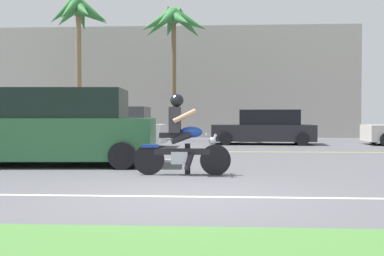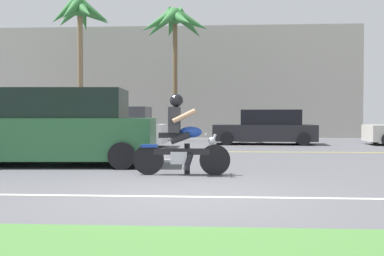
{
  "view_description": "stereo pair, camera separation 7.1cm",
  "coord_description": "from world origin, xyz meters",
  "px_view_note": "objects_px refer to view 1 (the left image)",
  "views": [
    {
      "loc": [
        0.5,
        -7.12,
        1.26
      ],
      "look_at": [
        -0.16,
        4.34,
        0.95
      ],
      "focal_mm": 43.02,
      "sensor_mm": 36.0,
      "label": 1
    },
    {
      "loc": [
        0.57,
        -7.11,
        1.26
      ],
      "look_at": [
        -0.16,
        4.34,
        0.95
      ],
      "focal_mm": 43.02,
      "sensor_mm": 36.0,
      "label": 2
    }
  ],
  "objects_px": {
    "motorcyclist": "(181,141)",
    "suv_nearby": "(60,128)",
    "palm_tree_1": "(79,19)",
    "palm_tree_0": "(173,25)",
    "parked_car_2": "(265,128)",
    "parked_car_1": "(112,128)"
  },
  "relations": [
    {
      "from": "suv_nearby",
      "to": "parked_car_2",
      "type": "bearing_deg",
      "value": 55.52
    },
    {
      "from": "suv_nearby",
      "to": "parked_car_2",
      "type": "distance_m",
      "value": 10.67
    },
    {
      "from": "motorcyclist",
      "to": "palm_tree_1",
      "type": "relative_size",
      "value": 0.28
    },
    {
      "from": "suv_nearby",
      "to": "palm_tree_1",
      "type": "bearing_deg",
      "value": 104.92
    },
    {
      "from": "motorcyclist",
      "to": "parked_car_1",
      "type": "height_order",
      "value": "motorcyclist"
    },
    {
      "from": "parked_car_2",
      "to": "palm_tree_0",
      "type": "xyz_separation_m",
      "value": [
        -4.25,
        2.22,
        4.95
      ]
    },
    {
      "from": "parked_car_2",
      "to": "palm_tree_1",
      "type": "relative_size",
      "value": 0.61
    },
    {
      "from": "palm_tree_0",
      "to": "palm_tree_1",
      "type": "relative_size",
      "value": 0.89
    },
    {
      "from": "motorcyclist",
      "to": "parked_car_2",
      "type": "xyz_separation_m",
      "value": [
        2.8,
        10.6,
        -0.02
      ]
    },
    {
      "from": "parked_car_2",
      "to": "motorcyclist",
      "type": "bearing_deg",
      "value": -104.78
    },
    {
      "from": "parked_car_1",
      "to": "palm_tree_0",
      "type": "height_order",
      "value": "palm_tree_0"
    },
    {
      "from": "motorcyclist",
      "to": "parked_car_1",
      "type": "bearing_deg",
      "value": 112.18
    },
    {
      "from": "motorcyclist",
      "to": "suv_nearby",
      "type": "distance_m",
      "value": 3.72
    },
    {
      "from": "parked_car_2",
      "to": "palm_tree_0",
      "type": "height_order",
      "value": "palm_tree_0"
    },
    {
      "from": "suv_nearby",
      "to": "parked_car_1",
      "type": "relative_size",
      "value": 1.13
    },
    {
      "from": "parked_car_2",
      "to": "palm_tree_0",
      "type": "distance_m",
      "value": 6.89
    },
    {
      "from": "parked_car_1",
      "to": "parked_car_2",
      "type": "xyz_separation_m",
      "value": [
        6.27,
        2.08,
        -0.04
      ]
    },
    {
      "from": "motorcyclist",
      "to": "parked_car_2",
      "type": "bearing_deg",
      "value": 75.22
    },
    {
      "from": "motorcyclist",
      "to": "palm_tree_0",
      "type": "bearing_deg",
      "value": 96.46
    },
    {
      "from": "parked_car_1",
      "to": "parked_car_2",
      "type": "relative_size",
      "value": 0.98
    },
    {
      "from": "suv_nearby",
      "to": "palm_tree_0",
      "type": "height_order",
      "value": "palm_tree_0"
    },
    {
      "from": "palm_tree_1",
      "to": "parked_car_1",
      "type": "bearing_deg",
      "value": -60.84
    }
  ]
}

